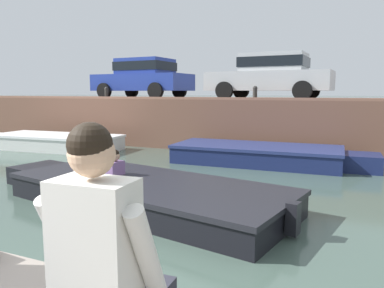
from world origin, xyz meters
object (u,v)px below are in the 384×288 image
boat_moored_west_white (51,142)px  boat_moored_central_navy (264,155)px  car_left_inner_silver (271,74)px  motorboat_passing (136,191)px  mooring_bollard_west (106,92)px  car_leftmost_blue (143,77)px  person_seated_middle (102,254)px  mooring_bollard_mid (255,92)px

boat_moored_west_white → boat_moored_central_navy: 7.48m
car_left_inner_silver → motorboat_passing: bearing=-95.7°
mooring_bollard_west → car_left_inner_silver: bearing=11.3°
boat_moored_central_navy → motorboat_passing: size_ratio=0.87×
car_leftmost_blue → car_left_inner_silver: (5.07, 0.00, 0.00)m
boat_moored_west_white → car_left_inner_silver: size_ratio=1.30×
car_leftmost_blue → mooring_bollard_west: size_ratio=8.75×
boat_moored_central_navy → car_left_inner_silver: (-0.50, 2.80, 2.33)m
boat_moored_central_navy → car_leftmost_blue: car_leftmost_blue is taller
person_seated_middle → boat_moored_central_navy: bearing=98.5°
motorboat_passing → mooring_bollard_mid: 6.47m
car_leftmost_blue → car_left_inner_silver: bearing=0.0°
mooring_bollard_west → mooring_bollard_mid: size_ratio=1.00×
car_left_inner_silver → person_seated_middle: size_ratio=4.36×
car_leftmost_blue → mooring_bollard_mid: (4.84, -1.20, -0.61)m
car_leftmost_blue → mooring_bollard_mid: bearing=-13.9°
mooring_bollard_mid → car_leftmost_blue: bearing=166.1°
motorboat_passing → mooring_bollard_west: size_ratio=14.22×
car_left_inner_silver → person_seated_middle: (1.83, -11.69, -1.30)m
boat_moored_central_navy → car_leftmost_blue: bearing=153.3°
car_leftmost_blue → mooring_bollard_west: car_leftmost_blue is taller
boat_moored_west_white → motorboat_passing: (6.23, -4.28, -0.03)m
car_leftmost_blue → mooring_bollard_west: (-0.92, -1.20, -0.61)m
car_leftmost_blue → motorboat_passing: bearing=-59.7°
boat_moored_west_white → person_seated_middle: (8.80, -8.56, 1.02)m
boat_moored_west_white → person_seated_middle: person_seated_middle is taller
boat_moored_west_white → motorboat_passing: bearing=-34.5°
boat_moored_central_navy → mooring_bollard_west: bearing=166.1°
mooring_bollard_mid → car_left_inner_silver: bearing=79.4°
motorboat_passing → car_leftmost_blue: car_leftmost_blue is taller
car_left_inner_silver → mooring_bollard_west: size_ratio=9.45×
boat_moored_central_navy → motorboat_passing: bearing=-105.1°
mooring_bollard_west → person_seated_middle: (7.82, -10.49, -0.70)m
boat_moored_west_white → car_leftmost_blue: (1.91, 3.12, 2.32)m
boat_moored_west_white → motorboat_passing: size_ratio=0.87×
boat_moored_west_white → mooring_bollard_mid: 7.23m
boat_moored_central_navy → person_seated_middle: (1.33, -8.89, 1.02)m
boat_moored_central_navy → car_left_inner_silver: size_ratio=1.31×
motorboat_passing → car_leftmost_blue: 8.89m
car_leftmost_blue → person_seated_middle: bearing=-59.5°
mooring_bollard_mid → person_seated_middle: bearing=-78.9°
motorboat_passing → person_seated_middle: size_ratio=6.56×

